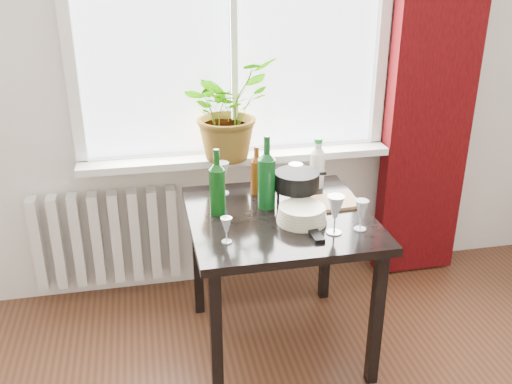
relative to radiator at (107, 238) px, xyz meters
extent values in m
cube|color=white|center=(0.75, 0.04, 1.22)|extent=(1.72, 0.08, 1.62)
cube|color=white|center=(0.75, -0.03, 0.44)|extent=(1.72, 0.20, 0.04)
cube|color=#350406|center=(1.87, -0.06, 0.92)|extent=(0.50, 0.12, 2.56)
cube|color=silver|center=(0.00, 0.00, 0.00)|extent=(0.80, 0.10, 0.55)
cube|color=black|center=(0.85, -0.63, 0.34)|extent=(0.85, 0.85, 0.04)
cube|color=black|center=(0.48, -1.00, -0.03)|extent=(0.05, 0.05, 0.70)
cube|color=black|center=(0.48, -0.27, -0.03)|extent=(0.05, 0.05, 0.70)
cube|color=black|center=(1.21, -1.00, -0.03)|extent=(0.05, 0.05, 0.70)
cube|color=black|center=(1.21, -0.27, -0.03)|extent=(0.05, 0.05, 0.70)
imported|color=#1C671B|center=(0.69, -0.09, 0.73)|extent=(0.63, 0.63, 0.53)
cylinder|color=beige|center=(0.93, -0.73, 0.40)|extent=(0.31, 0.31, 0.07)
cube|color=black|center=(0.95, -0.87, 0.37)|extent=(0.05, 0.15, 0.02)
cube|color=#AB7F4D|center=(1.12, -0.56, 0.37)|extent=(0.29, 0.20, 0.02)
camera|label=1|loc=(0.25, -2.98, 1.52)|focal=40.00mm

